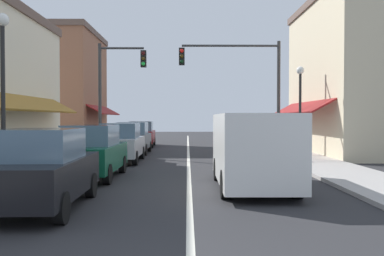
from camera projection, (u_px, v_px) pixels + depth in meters
ground_plane at (188, 157)px, 21.46m from camera, size 80.00×80.00×0.00m
sidewalk_left at (80, 156)px, 21.40m from camera, size 2.60×56.00×0.12m
sidewalk_right at (296, 156)px, 21.51m from camera, size 2.60×56.00×0.12m
lane_center_stripe at (188, 157)px, 21.46m from camera, size 0.14×52.00×0.01m
storefront_right_block at (353, 76)px, 23.45m from camera, size 6.00×10.20×8.64m
storefront_far_left at (67, 88)px, 31.26m from camera, size 5.68×8.20×8.38m
parked_car_nearest_left at (41, 170)px, 9.20m from camera, size 1.85×4.14×1.77m
parked_car_second_left at (92, 152)px, 13.98m from camera, size 1.82×4.12×1.77m
parked_car_third_left at (121, 143)px, 19.12m from camera, size 1.79×4.10×1.77m
parked_car_far_left at (133, 138)px, 23.67m from camera, size 1.78×4.10×1.77m
parked_car_distant_left at (141, 134)px, 29.32m from camera, size 1.87×4.14×1.77m
van_in_lane at (252, 148)px, 11.99m from camera, size 2.04×5.20×2.12m
traffic_signal_mast_arm at (245, 77)px, 22.32m from camera, size 5.39×0.50×6.08m
traffic_signal_left_corner at (114, 83)px, 22.80m from camera, size 2.63×0.50×6.04m
street_lamp_left_near at (3, 72)px, 11.47m from camera, size 0.36×0.36×4.85m
street_lamp_right_mid at (300, 97)px, 19.55m from camera, size 0.36×0.36×4.39m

